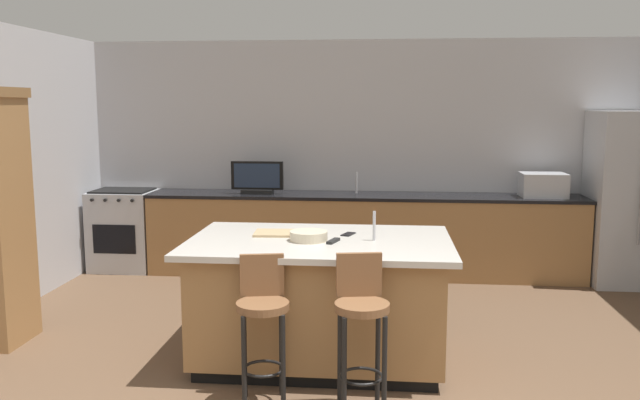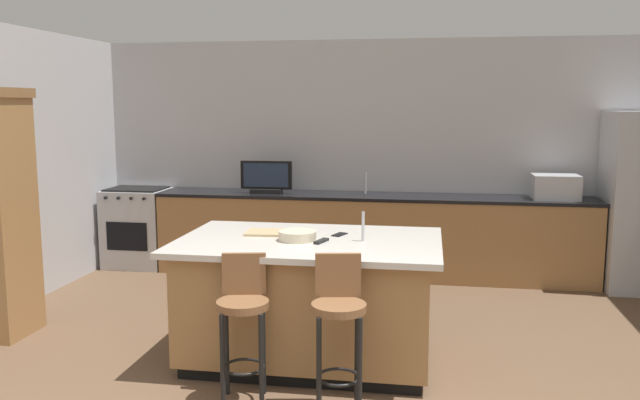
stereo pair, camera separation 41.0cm
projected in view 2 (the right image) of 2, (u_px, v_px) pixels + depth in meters
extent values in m
cube|color=#BCBCC1|center=(380.00, 156.00, 7.67)|extent=(7.08, 0.12, 2.67)
cube|color=#9E7042|center=(371.00, 237.00, 7.44)|extent=(4.88, 0.60, 0.89)
cube|color=black|center=(372.00, 197.00, 7.37)|extent=(4.90, 0.62, 0.04)
cube|color=black|center=(309.00, 353.00, 5.03)|extent=(1.72, 1.04, 0.09)
cube|color=#9E7042|center=(309.00, 297.00, 4.97)|extent=(1.80, 1.12, 0.80)
cube|color=beige|center=(309.00, 242.00, 4.91)|extent=(1.96, 1.28, 0.04)
cube|color=#B7BABF|center=(138.00, 228.00, 7.90)|extent=(0.71, 0.60, 0.93)
cube|color=black|center=(127.00, 236.00, 7.61)|extent=(0.50, 0.01, 0.33)
cube|color=black|center=(136.00, 189.00, 7.83)|extent=(0.64, 0.50, 0.02)
cylinder|color=black|center=(106.00, 198.00, 7.57)|extent=(0.04, 0.03, 0.04)
cylinder|color=black|center=(118.00, 198.00, 7.55)|extent=(0.04, 0.03, 0.04)
cylinder|color=black|center=(131.00, 198.00, 7.52)|extent=(0.04, 0.03, 0.04)
cylinder|color=black|center=(144.00, 199.00, 7.50)|extent=(0.04, 0.03, 0.04)
cube|color=#B7BABF|center=(555.00, 187.00, 7.03)|extent=(0.48, 0.36, 0.26)
cube|color=black|center=(267.00, 191.00, 7.52)|extent=(0.36, 0.16, 0.05)
cube|color=black|center=(266.00, 175.00, 7.49)|extent=(0.59, 0.05, 0.32)
cube|color=#1E2D47|center=(266.00, 175.00, 7.46)|extent=(0.52, 0.01, 0.27)
cylinder|color=#B2B2B7|center=(365.00, 183.00, 7.47)|extent=(0.02, 0.02, 0.24)
cylinder|color=#B2B2B7|center=(363.00, 226.00, 4.82)|extent=(0.02, 0.02, 0.22)
cylinder|color=brown|center=(243.00, 305.00, 4.22)|extent=(0.34, 0.34, 0.05)
cube|color=brown|center=(244.00, 274.00, 4.34)|extent=(0.29, 0.09, 0.28)
cylinder|color=black|center=(223.00, 363.00, 4.14)|extent=(0.03, 0.03, 0.64)
cylinder|color=black|center=(261.00, 362.00, 4.15)|extent=(0.03, 0.03, 0.64)
cylinder|color=black|center=(227.00, 349.00, 4.39)|extent=(0.03, 0.03, 0.64)
cylinder|color=black|center=(263.00, 348.00, 4.39)|extent=(0.03, 0.03, 0.64)
torus|color=black|center=(244.00, 367.00, 4.28)|extent=(0.28, 0.28, 0.02)
cylinder|color=brown|center=(339.00, 307.00, 4.02)|extent=(0.34, 0.34, 0.05)
cube|color=brown|center=(338.00, 275.00, 4.14)|extent=(0.29, 0.09, 0.28)
cylinder|color=black|center=(319.00, 372.00, 3.95)|extent=(0.03, 0.03, 0.68)
cylinder|color=black|center=(360.00, 372.00, 3.95)|extent=(0.03, 0.03, 0.68)
cylinder|color=black|center=(319.00, 357.00, 4.19)|extent=(0.03, 0.03, 0.68)
cylinder|color=black|center=(357.00, 357.00, 4.19)|extent=(0.03, 0.03, 0.68)
torus|color=black|center=(339.00, 377.00, 4.08)|extent=(0.28, 0.28, 0.02)
cylinder|color=beige|center=(297.00, 236.00, 4.86)|extent=(0.28, 0.28, 0.07)
cube|color=black|center=(339.00, 234.00, 5.06)|extent=(0.12, 0.16, 0.01)
cube|color=black|center=(321.00, 241.00, 4.79)|extent=(0.09, 0.18, 0.02)
cube|color=tan|center=(271.00, 232.00, 5.12)|extent=(0.39, 0.30, 0.02)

